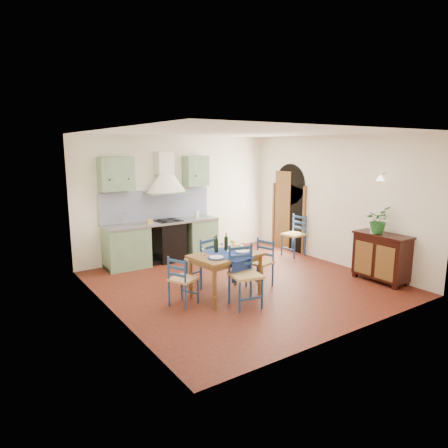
% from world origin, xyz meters
% --- Properties ---
extents(floor, '(5.00, 5.00, 0.00)m').
position_xyz_m(floor, '(0.00, 0.00, 0.00)').
color(floor, '#42140E').
rests_on(floor, ground).
extents(back_wall, '(5.00, 0.96, 2.80)m').
position_xyz_m(back_wall, '(-0.47, 2.29, 1.05)').
color(back_wall, white).
rests_on(back_wall, ground).
extents(right_wall, '(0.26, 5.00, 2.80)m').
position_xyz_m(right_wall, '(2.50, 0.28, 1.34)').
color(right_wall, white).
rests_on(right_wall, ground).
extents(left_wall, '(0.04, 5.00, 2.80)m').
position_xyz_m(left_wall, '(-2.50, 0.00, 1.40)').
color(left_wall, white).
rests_on(left_wall, ground).
extents(ceiling, '(5.00, 5.00, 0.01)m').
position_xyz_m(ceiling, '(0.00, 0.00, 2.80)').
color(ceiling, silver).
rests_on(ceiling, back_wall).
extents(dining_table, '(1.25, 0.96, 1.06)m').
position_xyz_m(dining_table, '(-0.62, -0.36, 0.66)').
color(dining_table, brown).
rests_on(dining_table, ground).
extents(chair_near, '(0.54, 0.54, 0.99)m').
position_xyz_m(chair_near, '(-0.63, -0.89, 0.51)').
color(chair_near, navy).
rests_on(chair_near, ground).
extents(chair_far, '(0.53, 0.53, 0.93)m').
position_xyz_m(chair_far, '(-0.69, 0.34, 0.48)').
color(chair_far, navy).
rests_on(chair_far, ground).
extents(chair_left, '(0.52, 0.52, 0.84)m').
position_xyz_m(chair_left, '(-1.46, -0.32, 0.43)').
color(chair_left, navy).
rests_on(chair_left, ground).
extents(chair_right, '(0.50, 0.50, 0.87)m').
position_xyz_m(chair_right, '(0.18, -0.31, 0.45)').
color(chair_right, navy).
rests_on(chair_right, ground).
extents(chair_spare, '(0.49, 0.49, 0.97)m').
position_xyz_m(chair_spare, '(2.23, 0.92, 0.50)').
color(chair_spare, navy).
rests_on(chair_spare, ground).
extents(sideboard, '(0.50, 1.05, 0.94)m').
position_xyz_m(sideboard, '(2.26, -1.40, 0.51)').
color(sideboard, black).
rests_on(sideboard, ground).
extents(potted_plant, '(0.58, 0.55, 0.51)m').
position_xyz_m(potted_plant, '(2.21, -1.29, 1.19)').
color(potted_plant, '#1F5F24').
rests_on(potted_plant, sideboard).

